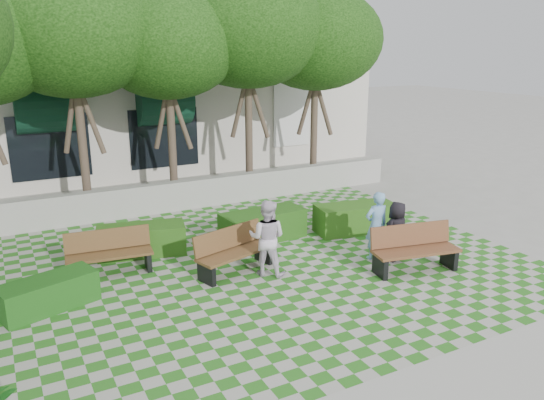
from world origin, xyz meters
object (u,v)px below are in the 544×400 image
hedge_west (48,294)px  bench_mid (234,251)px  bench_east (414,249)px  hedge_east (355,218)px  person_blue (376,226)px  bench_west (109,253)px  hedge_midright (263,225)px  hedge_midleft (142,240)px  person_white (267,238)px  person_dark (396,231)px

hedge_west → bench_mid: bearing=-0.7°
bench_east → hedge_east: 2.81m
person_blue → bench_west: bearing=-14.6°
hedge_west → hedge_midright: bearing=15.5°
bench_east → hedge_east: bearing=92.5°
hedge_midleft → hedge_midright: bearing=-8.5°
bench_mid → person_white: person_white is taller
hedge_midleft → person_blue: (4.88, -2.88, 0.46)m
bench_east → bench_mid: bearing=164.1°
hedge_east → person_white: bearing=-157.8°
person_dark → person_white: bearing=-27.4°
hedge_east → bench_east: bearing=-98.5°
bench_mid → hedge_midleft: size_ratio=0.96×
hedge_midleft → person_white: size_ratio=1.21×
bench_mid → person_blue: 3.43m
bench_east → person_white: bearing=166.9°
bench_east → hedge_midleft: 6.47m
person_blue → hedge_midright: bearing=-48.3°
person_dark → hedge_midright: bearing=-66.4°
bench_west → hedge_west: bearing=-133.5°
hedge_midright → person_white: (-0.93, -2.03, 0.47)m
bench_east → hedge_midleft: size_ratio=1.00×
bench_mid → hedge_midright: (1.52, 1.55, -0.09)m
hedge_midright → hedge_midleft: hedge_midright is taller
hedge_midright → hedge_west: (-5.42, -1.50, -0.07)m
hedge_midleft → person_dark: person_dark is taller
bench_east → person_white: size_ratio=1.20×
bench_west → hedge_east: size_ratio=0.88×
bench_east → person_white: (-3.04, 1.36, 0.36)m
bench_east → bench_mid: (-3.63, 1.84, -0.02)m
bench_mid → hedge_east: (4.04, 0.93, -0.10)m
bench_mid → person_blue: person_blue is taller
bench_east → person_dark: size_ratio=1.44×
person_blue → person_white: bearing=-2.9°
bench_east → hedge_west: bench_east is taller
bench_mid → person_blue: bearing=-31.3°
bench_east → hedge_west: (-7.53, 1.89, -0.19)m
bench_east → hedge_west: bearing=177.0°
bench_west → person_blue: person_blue is taller
bench_east → hedge_midright: 4.00m
hedge_midleft → hedge_west: hedge_midleft is taller
bench_east → bench_mid: size_ratio=1.04×
person_blue → person_white: person_white is taller
bench_west → hedge_west: bench_west is taller
hedge_midleft → person_white: person_white is taller
hedge_midright → person_dark: (2.14, -2.73, 0.33)m
bench_mid → hedge_east: bearing=-3.6°
bench_mid → hedge_west: size_ratio=1.11×
person_blue → hedge_west: bearing=-2.0°
bench_mid → person_white: bearing=-55.5°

